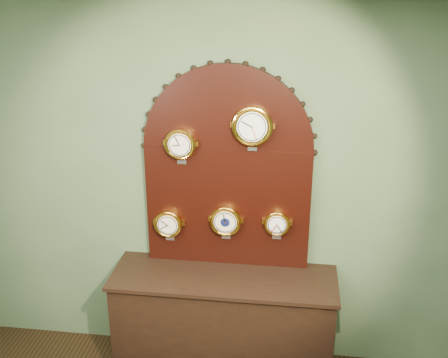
# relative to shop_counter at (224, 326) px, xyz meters

# --- Properties ---
(wall_back) EXTENTS (4.00, 0.00, 4.00)m
(wall_back) POSITION_rel_shop_counter_xyz_m (0.00, 0.27, 1.00)
(wall_back) COLOR #476042
(wall_back) RESTS_ON ground
(ceiling) EXTENTS (5.00, 5.00, 0.00)m
(ceiling) POSITION_rel_shop_counter_xyz_m (0.00, -2.23, 2.40)
(ceiling) COLOR white
(ceiling) RESTS_ON wall_back
(shop_counter) EXTENTS (1.60, 0.50, 0.80)m
(shop_counter) POSITION_rel_shop_counter_xyz_m (0.00, 0.00, 0.00)
(shop_counter) COLOR black
(shop_counter) RESTS_ON ground_plane
(display_board) EXTENTS (1.26, 0.06, 1.53)m
(display_board) POSITION_rel_shop_counter_xyz_m (0.00, 0.22, 1.23)
(display_board) COLOR black
(display_board) RESTS_ON shop_counter
(roman_clock) EXTENTS (0.22, 0.08, 0.27)m
(roman_clock) POSITION_rel_shop_counter_xyz_m (-0.32, 0.15, 1.38)
(roman_clock) COLOR gold
(roman_clock) RESTS_ON display_board
(arabic_clock) EXTENTS (0.28, 0.08, 0.33)m
(arabic_clock) POSITION_rel_shop_counter_xyz_m (0.18, 0.15, 1.52)
(arabic_clock) COLOR gold
(arabic_clock) RESTS_ON display_board
(hygrometer) EXTENTS (0.21, 0.08, 0.26)m
(hygrometer) POSITION_rel_shop_counter_xyz_m (-0.43, 0.15, 0.75)
(hygrometer) COLOR gold
(hygrometer) RESTS_ON display_board
(barometer) EXTENTS (0.23, 0.08, 0.28)m
(barometer) POSITION_rel_shop_counter_xyz_m (-0.01, 0.15, 0.80)
(barometer) COLOR gold
(barometer) RESTS_ON display_board
(tide_clock) EXTENTS (0.18, 0.08, 0.24)m
(tide_clock) POSITION_rel_shop_counter_xyz_m (0.37, 0.15, 0.81)
(tide_clock) COLOR gold
(tide_clock) RESTS_ON display_board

